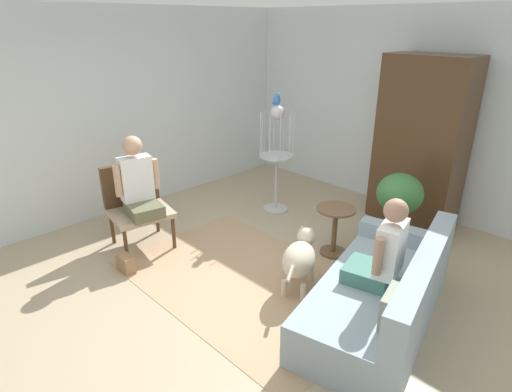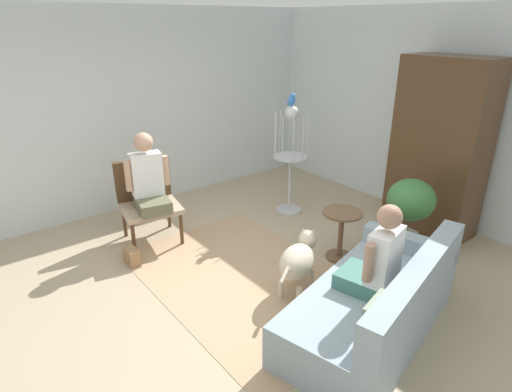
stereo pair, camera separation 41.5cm
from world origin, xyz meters
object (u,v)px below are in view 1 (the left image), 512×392
Objects in this scene: couch at (383,296)px; parrot at (277,99)px; bird_cage_stand at (277,152)px; person_on_armchair at (138,183)px; armchair at (136,199)px; potted_plant at (399,199)px; handbag at (126,264)px; person_on_couch at (383,252)px; dog at (300,257)px; round_end_table at (335,226)px; armoire_cabinet at (421,143)px.

couch is 2.95m from parrot.
person_on_armchair is at bearing -100.84° from bird_cage_stand.
potted_plant is at bearing 43.67° from armchair.
person_on_armchair is (-2.74, -0.80, 0.55)m from couch.
armchair is at bearing 137.54° from handbag.
person_on_couch is 0.54× the size of bird_cage_stand.
couch is 0.45m from person_on_couch.
handbag is at bearing -51.78° from person_on_armchair.
handbag is at bearing -90.42° from parrot.
potted_plant is (2.10, 2.20, -0.23)m from person_on_armchair.
dog is at bearing 36.70° from handbag.
bird_cage_stand reaches higher than person_on_couch.
person_on_armchair is 0.92m from handbag.
potted_plant reaches higher than handbag.
dog is at bearing -79.27° from round_end_table.
parrot is at bearing 79.48° from person_on_armchair.
dog is 0.83× the size of potted_plant.
armchair is 4.48× the size of handbag.
armoire_cabinet is at bearing 110.68° from couch.
potted_plant is at bearing 114.57° from couch.
handbag is at bearing -114.34° from armoire_cabinet.
parrot is at bearing 140.27° from dog.
potted_plant is 0.97m from armoire_cabinet.
bird_cage_stand is at bearing -144.84° from armoire_cabinet.
handbag is (-2.40, -1.23, -0.18)m from couch.
round_end_table is at bearing -17.91° from bird_cage_stand.
bird_cage_stand reaches higher than person_on_armchair.
round_end_table is (1.87, 1.47, -0.22)m from armchair.
handbag is (-0.02, -2.37, -1.50)m from parrot.
parrot is at bearing 153.46° from person_on_couch.
potted_plant is at bearing 80.75° from dog.
person_on_armchair is 0.59× the size of bird_cage_stand.
armchair reaches higher than dog.
person_on_armchair reaches higher than dog.
person_on_armchair is 4.11× the size of handbag.
armoire_cabinet is (1.54, 1.08, -0.50)m from parrot.
person_on_couch is (2.87, 0.73, 0.16)m from armchair.
armoire_cabinet is at bearing 109.53° from person_on_couch.
couch is at bearing 6.83° from dog.
parrot is 0.08× the size of armoire_cabinet.
bird_cage_stand reaches higher than armchair.
bird_cage_stand is at bearing 0.00° from parrot.
bird_cage_stand is at bearing 154.36° from couch.
person_on_armchair is at bearing -10.93° from armchair.
couch is at bearing -34.26° from round_end_table.
person_on_armchair is 3.57m from armoire_cabinet.
parrot reaches higher than person_on_armchair.
armoire_cabinet is 9.99× the size of handbag.
round_end_table is at bearing -97.62° from armoire_cabinet.
armchair is 2.96m from person_on_couch.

